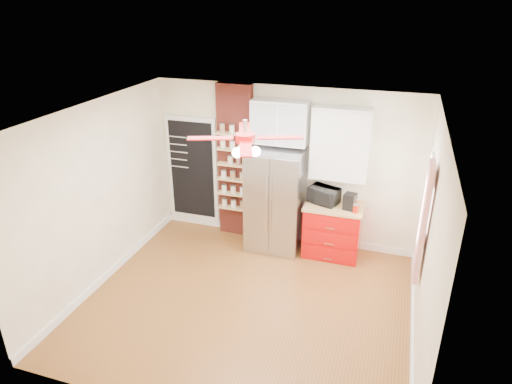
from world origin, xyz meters
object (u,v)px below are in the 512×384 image
(ceiling_fan, at_px, (245,138))
(coffee_maker, at_px, (350,201))
(fridge, at_px, (275,200))
(canister_left, at_px, (356,209))
(pantry_jar_oats, at_px, (230,160))
(red_cabinet, at_px, (332,230))
(toaster_oven, at_px, (324,195))

(ceiling_fan, bearing_deg, coffee_maker, 54.30)
(ceiling_fan, distance_m, coffee_maker, 2.44)
(fridge, distance_m, canister_left, 1.33)
(canister_left, bearing_deg, pantry_jar_oats, 173.23)
(fridge, xyz_separation_m, ceiling_fan, (0.05, -1.63, 1.55))
(ceiling_fan, relative_size, coffee_maker, 5.45)
(ceiling_fan, bearing_deg, pantry_jar_oats, 116.61)
(red_cabinet, relative_size, ceiling_fan, 0.67)
(fridge, height_order, toaster_oven, fridge)
(red_cabinet, relative_size, toaster_oven, 1.99)
(fridge, relative_size, coffee_maker, 6.82)
(fridge, xyz_separation_m, coffee_maker, (1.21, -0.01, 0.15))
(ceiling_fan, relative_size, toaster_oven, 2.96)
(red_cabinet, height_order, coffee_maker, coffee_maker)
(ceiling_fan, xyz_separation_m, toaster_oven, (0.73, 1.73, -1.39))
(toaster_oven, relative_size, coffee_maker, 1.84)
(coffee_maker, bearing_deg, red_cabinet, 178.67)
(coffee_maker, bearing_deg, toaster_oven, 178.70)
(red_cabinet, height_order, ceiling_fan, ceiling_fan)
(fridge, relative_size, ceiling_fan, 1.25)
(ceiling_fan, bearing_deg, red_cabinet, 61.29)
(coffee_maker, xyz_separation_m, canister_left, (0.11, -0.10, -0.07))
(red_cabinet, xyz_separation_m, pantry_jar_oats, (-1.81, 0.10, 0.99))
(pantry_jar_oats, bearing_deg, red_cabinet, -3.13)
(fridge, distance_m, ceiling_fan, 2.25)
(red_cabinet, distance_m, pantry_jar_oats, 2.06)
(red_cabinet, relative_size, pantry_jar_oats, 7.11)
(fridge, relative_size, canister_left, 13.91)
(ceiling_fan, height_order, pantry_jar_oats, ceiling_fan)
(pantry_jar_oats, bearing_deg, fridge, -10.05)
(ceiling_fan, xyz_separation_m, canister_left, (1.27, 1.52, -1.46))
(ceiling_fan, bearing_deg, canister_left, 50.12)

